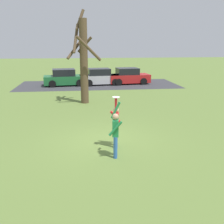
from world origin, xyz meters
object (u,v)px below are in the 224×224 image
(parked_car_green, at_px, (65,78))
(person_defender, at_px, (116,131))
(parked_car_silver, at_px, (100,77))
(parked_car_red, at_px, (128,77))
(frisbee_disc, at_px, (116,97))
(bare_tree_tall, at_px, (83,59))
(person_catcher, at_px, (116,123))

(parked_car_green, bearing_deg, person_defender, -86.69)
(parked_car_silver, relative_size, parked_car_red, 1.00)
(frisbee_disc, relative_size, bare_tree_tall, 0.05)
(person_defender, height_order, parked_car_silver, person_defender)
(person_defender, distance_m, parked_car_red, 17.52)
(frisbee_disc, bearing_deg, parked_car_green, 99.78)
(person_defender, relative_size, parked_car_red, 0.48)
(person_catcher, bearing_deg, bare_tree_tall, -163.66)
(person_defender, relative_size, frisbee_disc, 7.34)
(parked_car_red, bearing_deg, parked_car_green, 177.19)
(parked_car_silver, xyz_separation_m, parked_car_red, (2.87, 0.20, 0.00))
(person_catcher, xyz_separation_m, bare_tree_tall, (-1.10, 8.12, 2.04))
(person_defender, xyz_separation_m, frisbee_disc, (0.11, 0.72, 1.11))
(parked_car_green, xyz_separation_m, bare_tree_tall, (1.71, -7.75, 2.29))
(person_catcher, xyz_separation_m, parked_car_red, (3.47, 16.20, -0.25))
(parked_car_red, height_order, bare_tree_tall, bare_tree_tall)
(bare_tree_tall, bearing_deg, frisbee_disc, -82.70)
(parked_car_red, distance_m, bare_tree_tall, 9.56)
(person_catcher, bearing_deg, person_defender, -0.00)
(person_catcher, xyz_separation_m, parked_car_silver, (0.60, 16.00, -0.25))
(frisbee_disc, bearing_deg, parked_car_red, 77.94)
(person_defender, distance_m, parked_car_silver, 16.96)
(parked_car_silver, bearing_deg, person_defender, -98.22)
(parked_car_red, bearing_deg, parked_car_silver, 178.26)
(person_catcher, distance_m, person_defender, 0.95)
(person_catcher, distance_m, frisbee_disc, 1.13)
(frisbee_disc, bearing_deg, person_defender, -98.61)
(person_catcher, distance_m, parked_car_red, 16.57)
(person_defender, xyz_separation_m, parked_car_green, (-2.67, 16.82, -0.25))
(frisbee_disc, bearing_deg, parked_car_silver, 87.75)
(parked_car_red, bearing_deg, frisbee_disc, -107.76)
(person_catcher, relative_size, parked_car_red, 0.49)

